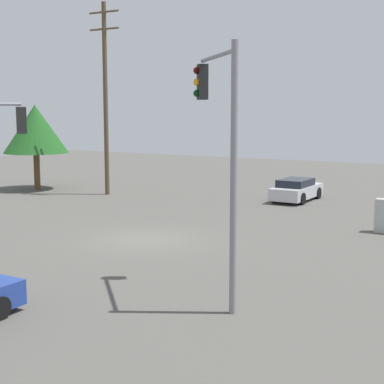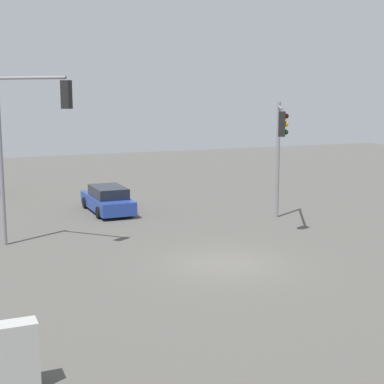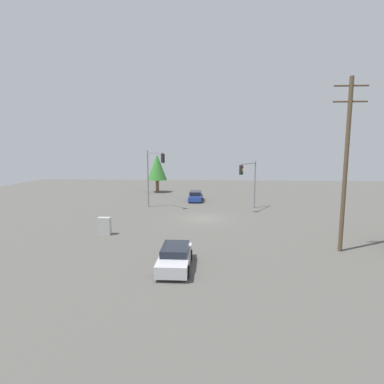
% 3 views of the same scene
% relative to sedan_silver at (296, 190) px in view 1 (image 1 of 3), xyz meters
% --- Properties ---
extents(ground_plane, '(80.00, 80.00, 0.00)m').
position_rel_sedan_silver_xyz_m(ground_plane, '(1.51, 13.16, -0.64)').
color(ground_plane, '#54514C').
extents(sedan_silver, '(1.89, 4.34, 1.30)m').
position_rel_sedan_silver_xyz_m(sedan_silver, '(0.00, 0.00, 0.00)').
color(sedan_silver, silver).
rests_on(sedan_silver, ground_plane).
extents(traffic_signal_main, '(2.57, 2.63, 6.96)m').
position_rel_sedan_silver_xyz_m(traffic_signal_main, '(-4.69, 18.29, 4.06)').
color(traffic_signal_main, gray).
rests_on(traffic_signal_main, ground_plane).
extents(utility_pole_tall, '(2.20, 0.28, 11.74)m').
position_rel_sedan_silver_xyz_m(utility_pole_tall, '(11.17, 3.63, 5.54)').
color(utility_pole_tall, brown).
rests_on(utility_pole_tall, ground_plane).
extents(tree_behind, '(4.24, 4.24, 5.62)m').
position_rel_sedan_silver_xyz_m(tree_behind, '(16.72, 4.16, 3.37)').
color(tree_behind, brown).
rests_on(tree_behind, ground_plane).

